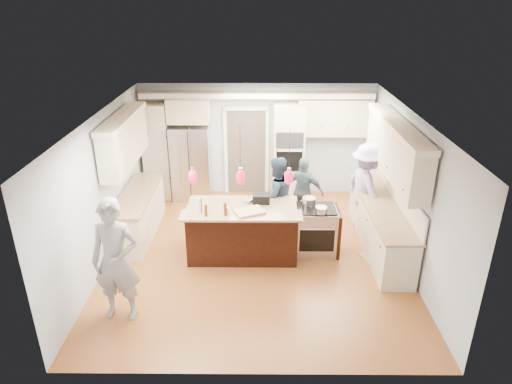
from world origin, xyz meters
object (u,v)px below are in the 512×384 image
at_px(kitchen_island, 243,230).
at_px(island_range, 317,230).
at_px(refrigerator, 191,163).
at_px(person_bar_end, 116,261).
at_px(person_far_left, 276,196).

distance_m(kitchen_island, island_range, 1.41).
bearing_deg(refrigerator, person_bar_end, -96.51).
distance_m(island_range, person_far_left, 1.10).
relative_size(kitchen_island, island_range, 2.28).
height_order(refrigerator, person_bar_end, person_bar_end).
height_order(refrigerator, island_range, refrigerator).
bearing_deg(person_far_left, refrigerator, -69.94).
bearing_deg(refrigerator, kitchen_island, -63.10).
bearing_deg(island_range, person_bar_end, -148.81).
relative_size(kitchen_island, person_bar_end, 1.07).
bearing_deg(island_range, person_far_left, 137.30).
distance_m(refrigerator, person_far_left, 2.65).
bearing_deg(island_range, kitchen_island, -176.94).
distance_m(person_bar_end, person_far_left, 3.62).
bearing_deg(kitchen_island, refrigerator, 116.90).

